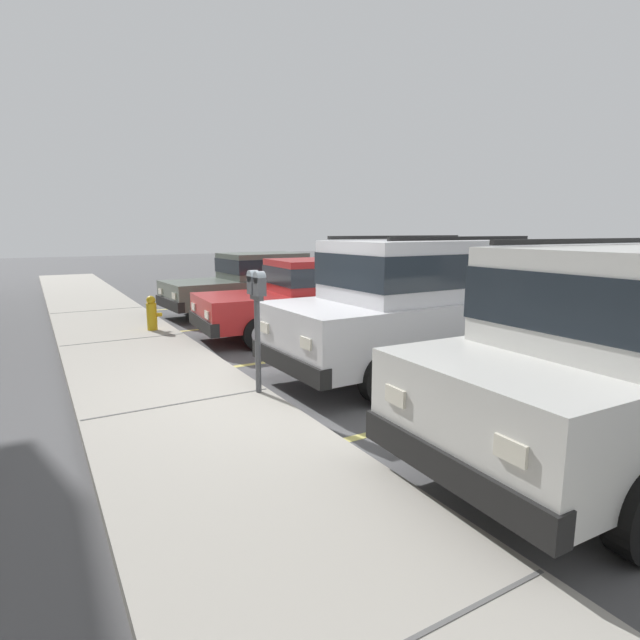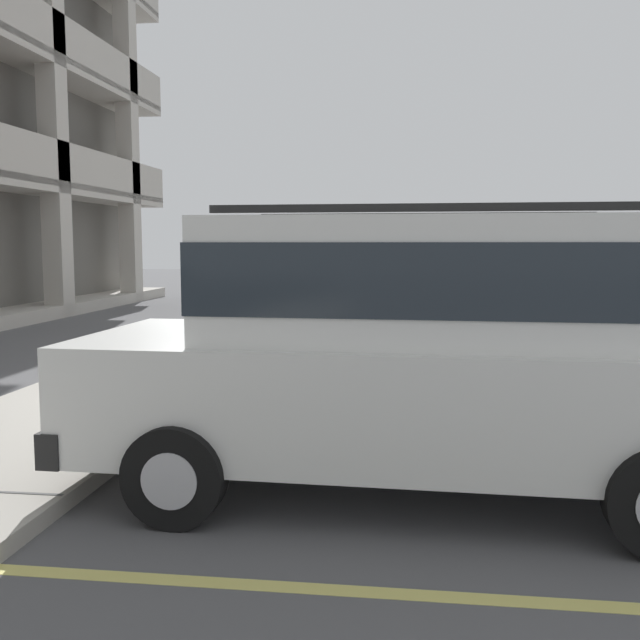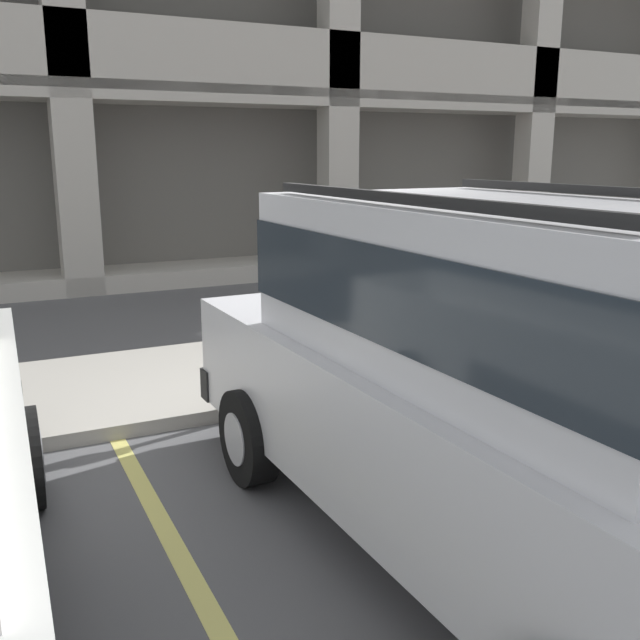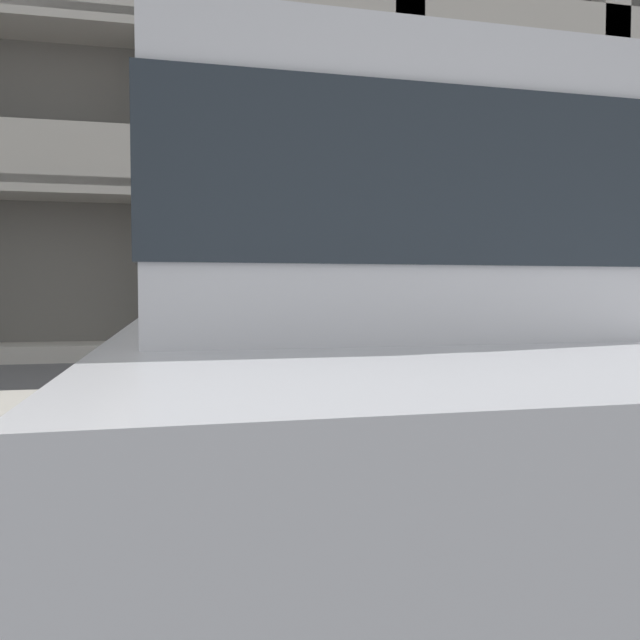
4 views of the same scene
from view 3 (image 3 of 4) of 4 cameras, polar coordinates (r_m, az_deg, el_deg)
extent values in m
cube|color=#565659|center=(6.21, -0.58, -8.14)|extent=(80.00, 80.00, 0.10)
cube|color=#ADA89E|center=(7.30, -4.97, -3.96)|extent=(40.00, 2.20, 0.12)
cube|color=#606060|center=(7.29, -4.98, -3.49)|extent=(0.03, 2.16, 0.00)
cube|color=#606060|center=(9.43, 18.32, -0.25)|extent=(0.03, 2.16, 0.00)
cube|color=#DBD16B|center=(4.50, -12.02, -16.50)|extent=(0.12, 4.80, 0.01)
cube|color=#DBD16B|center=(6.02, 19.67, -9.12)|extent=(0.12, 4.80, 0.01)
cube|color=silver|center=(4.06, 14.14, -8.64)|extent=(1.93, 4.74, 0.80)
cube|color=silver|center=(3.80, 15.32, 2.69)|extent=(1.68, 2.95, 0.84)
cube|color=#232B33|center=(3.80, 15.34, 3.00)|extent=(1.70, 2.97, 0.46)
cube|color=black|center=(5.97, -0.70, -3.94)|extent=(1.88, 0.20, 0.24)
cube|color=silver|center=(6.18, 3.83, 0.09)|extent=(0.24, 0.03, 0.14)
cube|color=silver|center=(5.70, -6.07, -1.10)|extent=(0.24, 0.03, 0.14)
cylinder|color=black|center=(5.79, 11.21, -6.02)|extent=(0.21, 0.66, 0.66)
cylinder|color=#B2B2B7|center=(5.79, 11.21, -6.02)|extent=(0.23, 0.37, 0.36)
cylinder|color=black|center=(4.93, -5.73, -9.28)|extent=(0.21, 0.66, 0.66)
cylinder|color=#B2B2B7|center=(4.93, -5.73, -9.28)|extent=(0.23, 0.37, 0.36)
cube|color=black|center=(4.24, 22.71, 9.47)|extent=(0.10, 2.62, 0.05)
cube|color=black|center=(3.32, 6.85, 9.61)|extent=(0.10, 2.62, 0.05)
cylinder|color=black|center=(4.95, -22.59, -10.24)|extent=(0.22, 0.67, 0.66)
cylinder|color=#B2B2B7|center=(4.95, -22.59, -10.24)|extent=(0.23, 0.37, 0.36)
cube|color=black|center=(8.02, 21.44, -0.61)|extent=(1.74, 0.27, 0.24)
cube|color=silver|center=(8.38, 23.96, 1.40)|extent=(0.24, 0.05, 0.14)
cube|color=silver|center=(7.66, 18.47, 0.85)|extent=(0.24, 0.05, 0.14)
cylinder|color=black|center=(6.94, 20.85, -3.66)|extent=(0.20, 0.61, 0.60)
cylinder|color=#B2B2B7|center=(6.94, 20.85, -3.66)|extent=(0.20, 0.34, 0.33)
cylinder|color=#595B60|center=(6.26, -2.46, -0.74)|extent=(0.07, 0.07, 1.16)
cube|color=#595B60|center=(6.14, -2.52, 4.81)|extent=(0.28, 0.06, 0.06)
cube|color=#515459|center=(6.08, -3.40, 6.05)|extent=(0.15, 0.11, 0.22)
cylinder|color=#8C99A3|center=(6.07, -3.41, 7.08)|extent=(0.15, 0.11, 0.15)
cube|color=#B7B293|center=(6.04, -3.18, 5.63)|extent=(0.08, 0.01, 0.08)
cube|color=#515459|center=(6.16, -1.67, 6.16)|extent=(0.15, 0.11, 0.22)
cylinder|color=#8C99A3|center=(6.15, -1.68, 7.18)|extent=(0.15, 0.11, 0.15)
cube|color=#B7B293|center=(6.12, -1.44, 5.74)|extent=(0.08, 0.01, 0.08)
cube|color=#B7B2A8|center=(16.69, -20.68, 5.30)|extent=(32.00, 10.00, 0.30)
cube|color=#B7B2A8|center=(16.58, -21.55, 15.61)|extent=(32.00, 10.00, 0.30)
cube|color=#B7B2A8|center=(11.78, -19.61, 19.78)|extent=(32.00, 0.20, 1.10)
cylinder|color=gold|center=(9.45, 24.20, 0.97)|extent=(0.20, 0.20, 0.55)
camera|label=1|loc=(8.52, -48.35, 8.20)|focal=28.00mm
camera|label=2|loc=(6.68, -86.97, -3.01)|focal=40.00mm
camera|label=4|loc=(2.05, 64.03, -22.22)|focal=35.00mm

